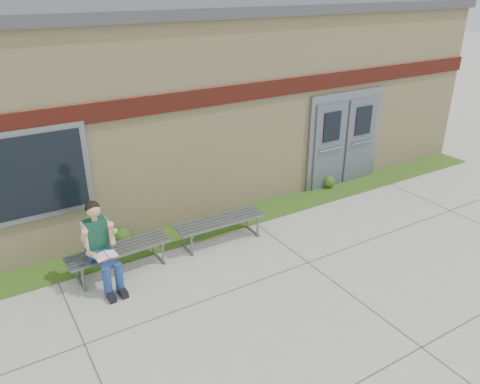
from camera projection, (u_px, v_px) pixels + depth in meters
ground at (279, 295)px, 7.59m from camera, size 80.00×80.00×0.00m
grass_strip at (205, 228)px, 9.61m from camera, size 16.00×0.80×0.02m
school_building at (138, 95)px, 11.36m from camera, size 16.20×6.22×4.20m
bench_left at (120, 253)px, 8.07m from camera, size 1.81×0.60×0.46m
bench_right at (221, 225)px, 9.01m from camera, size 1.80×0.53×0.47m
girl at (101, 245)px, 7.56m from camera, size 0.56×0.91×1.47m
shrub_mid at (122, 236)px, 8.94m from camera, size 0.32×0.32×0.32m
shrub_east at (329, 182)px, 11.40m from camera, size 0.29×0.29×0.29m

